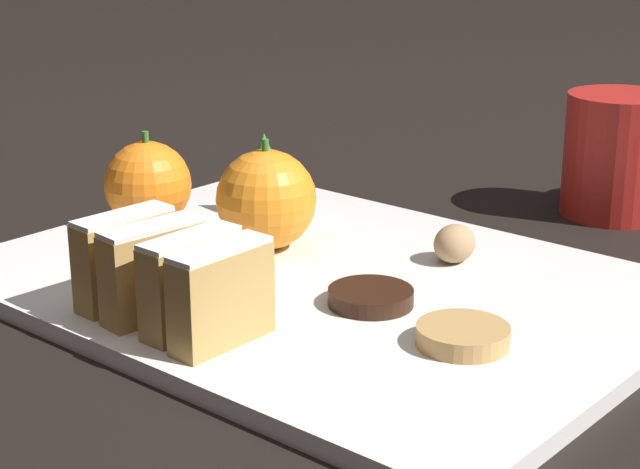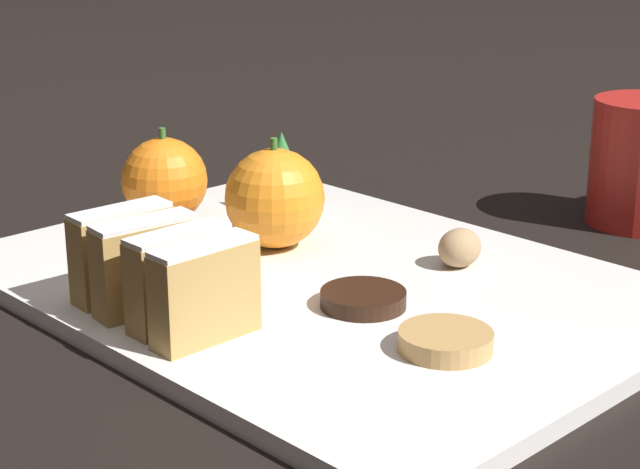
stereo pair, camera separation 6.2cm
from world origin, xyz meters
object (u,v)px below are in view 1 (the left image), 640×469
(orange_far, at_px, (266,200))
(chocolate_cookie, at_px, (371,297))
(orange_near, at_px, (146,185))
(coffee_mug, at_px, (619,155))
(walnut, at_px, (454,243))

(orange_far, distance_m, chocolate_cookie, 0.13)
(orange_near, bearing_deg, orange_far, -76.97)
(orange_far, bearing_deg, chocolate_cookie, -107.14)
(chocolate_cookie, distance_m, coffee_mug, 0.32)
(orange_near, relative_size, coffee_mug, 0.61)
(walnut, bearing_deg, coffee_mug, -4.36)
(orange_far, relative_size, chocolate_cookie, 1.49)
(orange_near, xyz_separation_m, chocolate_cookie, (-0.01, -0.23, -0.03))
(coffee_mug, bearing_deg, chocolate_cookie, 177.93)
(chocolate_cookie, relative_size, coffee_mug, 0.44)
(orange_near, xyz_separation_m, orange_far, (0.02, -0.10, 0.00))
(walnut, distance_m, chocolate_cookie, 0.10)
(walnut, height_order, coffee_mug, coffee_mug)
(orange_near, height_order, orange_far, orange_far)
(orange_far, xyz_separation_m, chocolate_cookie, (-0.04, -0.12, -0.03))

